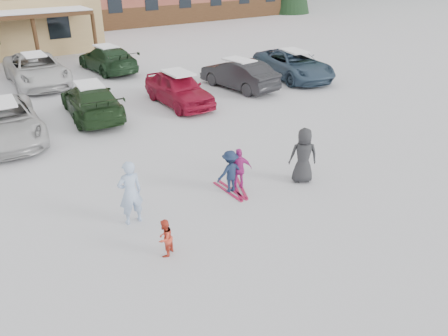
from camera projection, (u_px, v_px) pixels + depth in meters
ground at (236, 219)px, 11.40m from camera, size 160.00×160.00×0.00m
adult_skier at (130, 193)px, 10.90m from camera, size 0.64×0.43×1.73m
toddler_red at (165, 238)px, 9.86m from camera, size 0.57×0.54×0.93m
child_navy at (230, 172)px, 12.44m from camera, size 0.84×0.49×1.28m
skis_child_navy at (230, 191)px, 12.72m from camera, size 0.23×1.40×0.03m
child_magenta at (239, 169)px, 12.60m from camera, size 0.81×0.57×1.27m
skis_child_magenta at (239, 188)px, 12.87m from camera, size 0.72×1.37×0.03m
bystander_dark at (303, 156)px, 12.93m from camera, size 0.99×0.89×1.70m
parked_car_2 at (4, 121)px, 15.95m from camera, size 2.71×5.33×1.44m
parked_car_3 at (91, 101)px, 18.20m from camera, size 2.47×4.99×1.39m
parked_car_4 at (179, 89)px, 19.66m from camera, size 1.79×4.36×1.48m
parked_car_5 at (239, 74)px, 21.98m from camera, size 2.12×4.61×1.46m
parked_car_6 at (293, 65)px, 23.82m from camera, size 3.29×5.72×1.50m
parked_car_10 at (37, 69)px, 22.66m from camera, size 2.77×5.73×1.57m
parked_car_11 at (107, 59)px, 25.21m from camera, size 2.32×5.08×1.44m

